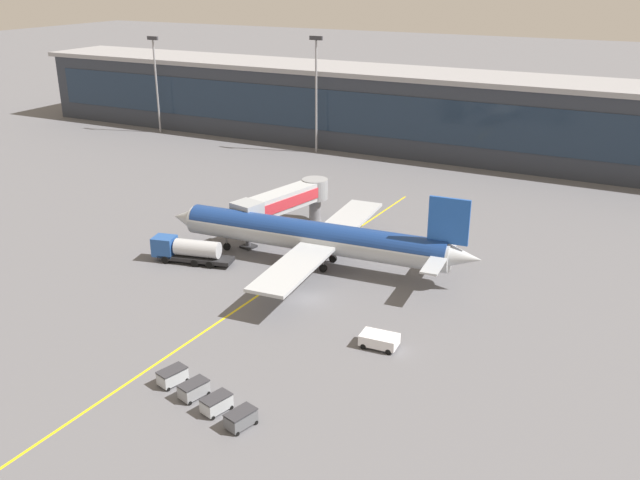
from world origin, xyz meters
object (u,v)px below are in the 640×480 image
(baggage_cart_2, at_px, (217,403))
(baggage_cart_3, at_px, (241,418))
(pushback_tug, at_px, (380,340))
(baggage_cart_1, at_px, (194,389))
(baggage_cart_0, at_px, (172,376))
(main_airliner, at_px, (315,237))
(fuel_tanker, at_px, (187,250))

(baggage_cart_2, distance_m, baggage_cart_3, 3.20)
(pushback_tug, distance_m, baggage_cart_1, 19.59)
(baggage_cart_0, bearing_deg, baggage_cart_3, -15.44)
(main_airliner, bearing_deg, baggage_cart_1, -82.49)
(fuel_tanker, height_order, pushback_tug, fuel_tanker)
(pushback_tug, distance_m, baggage_cart_3, 18.34)
(baggage_cart_0, height_order, baggage_cart_2, same)
(fuel_tanker, height_order, baggage_cart_2, fuel_tanker)
(pushback_tug, xyz_separation_m, baggage_cart_0, (-14.61, -14.99, -0.07))
(baggage_cart_1, height_order, baggage_cart_2, same)
(fuel_tanker, bearing_deg, baggage_cart_1, -51.70)
(pushback_tug, bearing_deg, baggage_cart_3, -106.98)
(baggage_cart_0, bearing_deg, baggage_cart_1, -15.44)
(pushback_tug, relative_size, baggage_cart_1, 1.33)
(baggage_cart_3, bearing_deg, pushback_tug, 73.02)
(baggage_cart_0, relative_size, baggage_cart_1, 1.00)
(main_airliner, xyz_separation_m, baggage_cart_1, (4.15, -31.51, -3.16))
(baggage_cart_1, bearing_deg, fuel_tanker, 128.30)
(main_airliner, distance_m, fuel_tanker, 16.91)
(main_airliner, bearing_deg, baggage_cart_3, -72.73)
(baggage_cart_3, bearing_deg, baggage_cart_2, 164.56)
(main_airliner, bearing_deg, baggage_cart_0, -88.00)
(fuel_tanker, relative_size, baggage_cart_3, 3.74)
(fuel_tanker, bearing_deg, baggage_cart_0, -55.47)
(fuel_tanker, bearing_deg, baggage_cart_2, -48.51)
(baggage_cart_0, xyz_separation_m, baggage_cart_2, (6.17, -1.70, 0.00))
(baggage_cart_0, xyz_separation_m, baggage_cart_3, (9.25, -2.56, 0.00))
(pushback_tug, bearing_deg, baggage_cart_1, -126.04)
(fuel_tanker, xyz_separation_m, baggage_cart_1, (19.44, -24.62, -0.96))
(main_airliner, height_order, fuel_tanker, main_airliner)
(fuel_tanker, bearing_deg, pushback_tug, -15.83)
(baggage_cart_2, bearing_deg, baggage_cart_3, -15.44)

